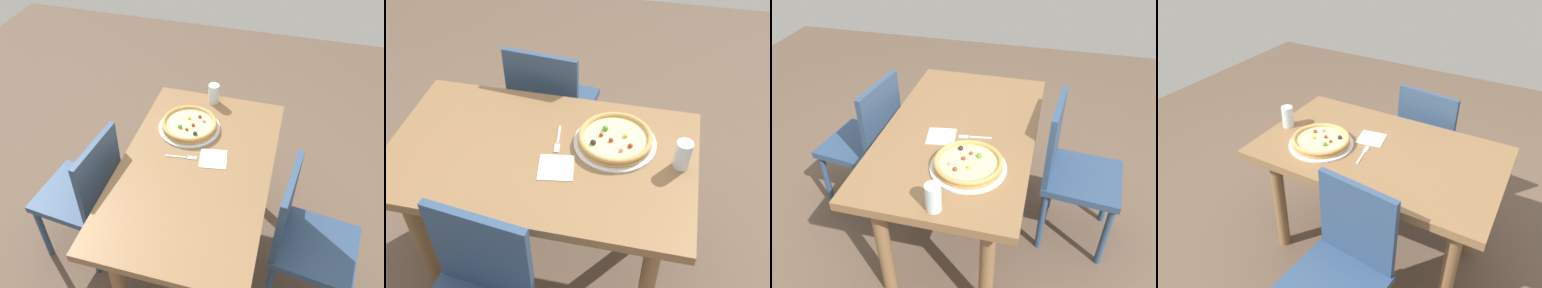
{
  "view_description": "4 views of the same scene",
  "coord_description": "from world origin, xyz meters",
  "views": [
    {
      "loc": [
        1.42,
        0.38,
        2.23
      ],
      "look_at": [
        -0.15,
        -0.06,
        0.75
      ],
      "focal_mm": 38.59,
      "sensor_mm": 36.0,
      "label": 1
    },
    {
      "loc": [
        -0.43,
        1.28,
        2.03
      ],
      "look_at": [
        -0.15,
        -0.06,
        0.75
      ],
      "focal_mm": 42.65,
      "sensor_mm": 36.0,
      "label": 2
    },
    {
      "loc": [
        -1.58,
        -0.41,
        1.84
      ],
      "look_at": [
        -0.15,
        -0.06,
        0.75
      ],
      "focal_mm": 35.91,
      "sensor_mm": 36.0,
      "label": 3
    },
    {
      "loc": [
        0.69,
        -1.51,
        1.83
      ],
      "look_at": [
        -0.15,
        -0.06,
        0.75
      ],
      "focal_mm": 35.35,
      "sensor_mm": 36.0,
      "label": 4
    }
  ],
  "objects": [
    {
      "name": "pizza",
      "position": [
        -0.29,
        -0.11,
        0.76
      ],
      "size": [
        0.31,
        0.31,
        0.05
      ],
      "color": "tan",
      "rests_on": "plate"
    },
    {
      "name": "dining_table",
      "position": [
        0.0,
        0.0,
        0.62
      ],
      "size": [
        1.28,
        0.77,
        0.73
      ],
      "color": "olive",
      "rests_on": "ground"
    },
    {
      "name": "chair_far",
      "position": [
        0.1,
        0.6,
        0.49
      ],
      "size": [
        0.45,
        0.45,
        0.88
      ],
      "rotation": [
        0.0,
        0.0,
        -0.12
      ],
      "color": "navy",
      "rests_on": "ground"
    },
    {
      "name": "napkin",
      "position": [
        -0.09,
        0.08,
        0.73
      ],
      "size": [
        0.16,
        0.16,
        0.0
      ],
      "primitive_type": "cube",
      "rotation": [
        0.0,
        0.0,
        0.16
      ],
      "color": "white",
      "rests_on": "dining_table"
    },
    {
      "name": "drinking_glass",
      "position": [
        -0.57,
        -0.04,
        0.79
      ],
      "size": [
        0.07,
        0.07,
        0.12
      ],
      "primitive_type": "cylinder",
      "color": "silver",
      "rests_on": "dining_table"
    },
    {
      "name": "ground_plane",
      "position": [
        0.0,
        0.0,
        0.0
      ],
      "size": [
        6.0,
        6.0,
        0.0
      ],
      "primitive_type": "plane",
      "color": "brown"
    },
    {
      "name": "plate",
      "position": [
        -0.29,
        -0.11,
        0.73
      ],
      "size": [
        0.35,
        0.35,
        0.01
      ],
      "primitive_type": "cylinder",
      "color": "silver",
      "rests_on": "dining_table"
    },
    {
      "name": "chair_near",
      "position": [
        0.12,
        -0.6,
        0.49
      ],
      "size": [
        0.44,
        0.44,
        0.88
      ],
      "rotation": [
        0.0,
        0.0,
        3.04
      ],
      "color": "navy",
      "rests_on": "ground"
    },
    {
      "name": "fork",
      "position": [
        -0.06,
        -0.07,
        0.73
      ],
      "size": [
        0.04,
        0.17,
        0.0
      ],
      "rotation": [
        0.0,
        0.0,
        1.72
      ],
      "color": "silver",
      "rests_on": "dining_table"
    }
  ]
}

